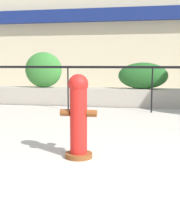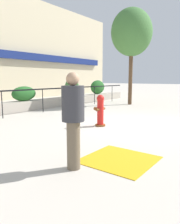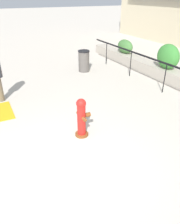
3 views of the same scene
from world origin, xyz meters
TOP-DOWN VIEW (x-y plane):
  - ground_plane at (0.00, 0.00)m, footprint 120.00×120.00m
  - hedge_bush_0 at (-6.33, 6.00)m, footprint 1.13×0.57m
  - hedge_bush_1 at (-3.19, 6.00)m, footprint 1.12×0.65m
  - fire_hydrant at (-0.92, 0.89)m, footprint 0.47×0.43m
  - trash_bin at (-5.88, 3.31)m, footprint 0.55×0.55m

SIDE VIEW (x-z plane):
  - ground_plane at x=0.00m, z-range 0.00..0.00m
  - trash_bin at x=-5.88m, z-range 0.00..1.01m
  - fire_hydrant at x=-0.92m, z-range 0.01..1.09m
  - hedge_bush_0 at x=-6.33m, z-range 0.50..1.21m
  - hedge_bush_1 at x=-3.19m, z-range 0.50..1.54m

